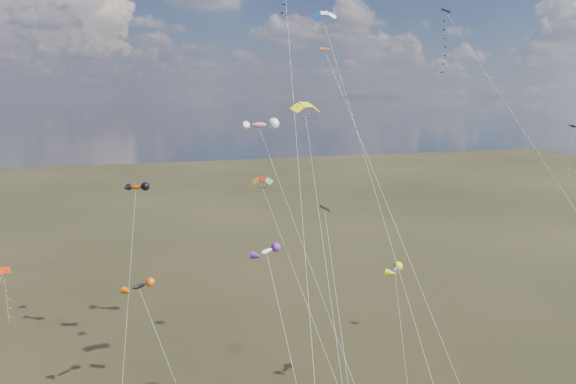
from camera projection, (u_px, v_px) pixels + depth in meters
name	position (u px, v px, depth m)	size (l,w,h in m)	color
diamond_black_high	(460.00, 65.00, 47.59)	(5.71, 32.09, 35.85)	black
diamond_navy_tall	(286.00, 23.00, 49.56)	(7.75, 30.88, 40.48)	#0E1C4B
diamond_black_mid	(334.00, 275.00, 39.70)	(2.51, 13.27, 18.82)	black
diamond_red_low	(3.00, 302.00, 42.37)	(6.57, 7.98, 13.67)	#AA2809
diamond_orange_center	(375.00, 174.00, 40.78)	(2.79, 28.44, 32.13)	#D14E17
parafoil_yellow	(306.00, 106.00, 45.94)	(2.98, 15.71, 27.58)	#F9EA0C
parafoil_blue_white	(325.00, 16.00, 48.04)	(2.44, 27.00, 35.91)	#0E56AC
parafoil_tricolor	(263.00, 181.00, 44.64)	(5.88, 12.83, 20.99)	gold
novelty_black_orange	(139.00, 287.00, 47.75)	(4.81, 6.57, 10.65)	black
novelty_orange_black	(136.00, 188.00, 57.49)	(4.13, 14.45, 18.20)	#CA3900
novelty_white_purple	(267.00, 252.00, 38.98)	(2.60, 10.99, 16.39)	silver
novelty_redwhite_stripe	(259.00, 126.00, 57.71)	(6.29, 20.48, 25.22)	red
novelty_blue_yellow	(395.00, 270.00, 47.63)	(4.03, 10.11, 12.28)	blue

